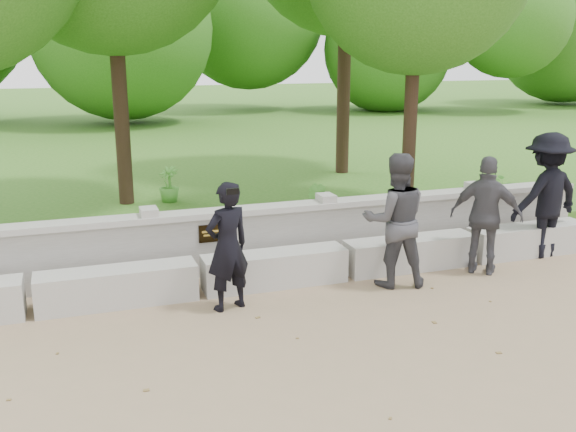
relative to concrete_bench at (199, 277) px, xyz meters
name	(u,v)px	position (x,y,z in m)	size (l,w,h in m)	color
ground	(238,360)	(0.00, -1.90, -0.22)	(80.00, 80.00, 0.00)	#8B7355
lawn	(119,149)	(0.00, 12.10, -0.10)	(40.00, 22.00, 0.25)	#295F16
concrete_bench	(199,277)	(0.00, 0.00, 0.00)	(11.90, 0.45, 0.45)	#B2AFA8
parapet_wall	(188,244)	(0.00, 0.70, 0.24)	(12.50, 0.35, 0.90)	#A7A59E
man_main	(228,247)	(0.24, -0.57, 0.55)	(0.65, 0.61, 1.55)	black
visitor_left	(395,220)	(2.47, -0.49, 0.65)	(0.98, 0.84, 1.75)	#3A393E
visitor_mid	(546,195)	(5.16, -0.10, 0.70)	(1.27, 0.83, 1.85)	black
visitor_right	(486,216)	(3.86, -0.48, 0.59)	(0.98, 0.93, 1.63)	#403F44
shrub_b	(318,204)	(2.33, 1.83, 0.35)	(0.36, 0.29, 0.65)	#4A9231
shrub_c	(510,195)	(5.73, 1.40, 0.34)	(0.57, 0.49, 0.63)	#4A9231
shrub_d	(169,184)	(0.28, 4.17, 0.36)	(0.37, 0.33, 0.66)	#4A9231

